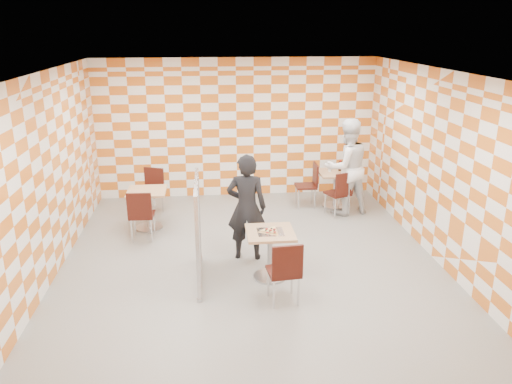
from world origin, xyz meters
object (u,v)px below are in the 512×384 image
Objects in this scene: empty_table at (147,203)px; man_white at (347,167)px; chair_main_front at (285,269)px; main_table at (270,246)px; sport_bottle at (330,167)px; soda_bottle at (340,166)px; chair_empty_far at (152,187)px; partition at (198,231)px; second_table at (335,183)px; man_dark at (247,207)px; chair_empty_near at (141,212)px; chair_second_front at (341,190)px; chair_second_side at (310,182)px.

man_white is at bearing 6.45° from empty_table.
main_table is at bearing 97.49° from chair_main_front.
sport_bottle is 0.23m from soda_bottle.
chair_empty_far is at bearing -178.55° from sport_bottle.
second_table is at bearing 46.33° from partition.
soda_bottle is at bearing -123.26° from man_dark.
chair_empty_near is 0.53× the size of man_dark.
chair_main_front is at bearing -116.65° from chair_second_front.
chair_empty_far is 2.83m from man_dark.
chair_second_side is 2.76m from man_dark.
man_dark is at bearing -140.02° from chair_second_front.
empty_table is 0.81× the size of chair_second_side.
empty_table is 0.58m from chair_empty_near.
empty_table is 2.33m from partition.
man_dark is at bearing -25.14° from chair_empty_near.
chair_empty_far is at bearing -178.78° from chair_second_side.
man_white is (3.86, -0.37, 0.42)m from chair_empty_far.
chair_main_front and chair_empty_near have the same top height.
chair_main_front is (0.10, -0.79, 0.04)m from main_table.
man_white is at bearing 62.65° from chair_main_front.
chair_second_front is 2.62m from man_dark.
partition reaches higher than second_table.
chair_empty_near is 0.48× the size of man_white.
man_white reaches higher than partition.
chair_empty_far is 3.65m from sport_bottle.
man_dark is at bearing -129.65° from sport_bottle.
chair_main_front is at bearing -60.45° from chair_empty_far.
second_table is 0.53m from chair_second_side.
main_table is 0.81× the size of chair_second_side.
chair_empty_far is (0.01, 0.80, 0.04)m from empty_table.
chair_second_side is at bearing -176.77° from sport_bottle.
man_white is at bearing -5.42° from chair_empty_far.
chair_main_front is at bearing -106.33° from chair_second_side.
chair_empty_near is at bearing -156.19° from chair_second_side.
sport_bottle is at bearing -172.79° from soda_bottle.
chair_empty_near is at bearing -94.94° from empty_table.
sport_bottle is at bearing 13.80° from empty_table.
chair_empty_far is at bearing -178.22° from soda_bottle.
chair_main_front is 1.00× the size of chair_empty_far.
chair_empty_near and chair_empty_far have the same top height.
second_table is 0.61m from man_white.
sport_bottle is (-0.08, 0.64, 0.29)m from chair_second_front.
partition is at bearing 27.03° from man_white.
second_table is 0.48× the size of partition.
chair_empty_near is at bearing -167.53° from chair_second_front.
man_dark reaches higher than chair_empty_far.
second_table is 0.36m from sport_bottle.
empty_table is 0.43× the size of man_dark.
chair_empty_far is 4.62× the size of sport_bottle.
man_dark is at bearing 104.58° from chair_main_front.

